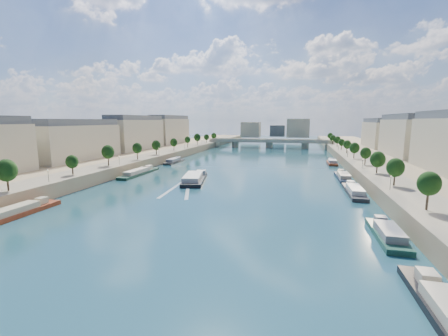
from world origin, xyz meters
The scene contains 17 objects.
ground centered at (0.00, 100.00, 0.00)m, with size 700.00×700.00×0.00m, color #0D393D.
quay_left centered at (-72.00, 100.00, 2.50)m, with size 44.00×520.00×5.00m, color #9E8460.
quay_right centered at (72.00, 100.00, 2.50)m, with size 44.00×520.00×5.00m, color #9E8460.
pave_left centered at (-57.00, 100.00, 5.05)m, with size 14.00×520.00×0.10m, color gray.
pave_right centered at (57.00, 100.00, 5.05)m, with size 14.00×520.00×0.10m, color gray.
trees_left centered at (-55.00, 102.00, 10.48)m, with size 4.80×268.80×8.26m.
trees_right centered at (55.00, 110.00, 10.48)m, with size 4.80×268.80×8.26m.
lamps_left centered at (-52.50, 90.00, 7.78)m, with size 0.36×200.36×4.28m.
lamps_right centered at (52.50, 105.00, 7.78)m, with size 0.36×200.36×4.28m.
buildings_left centered at (-85.00, 112.00, 16.45)m, with size 16.00×226.00×23.20m.
buildings_right centered at (85.00, 112.00, 16.45)m, with size 16.00×226.00×23.20m.
skyline centered at (3.19, 319.52, 14.66)m, with size 79.00×42.00×22.00m.
bridge centered at (0.00, 228.70, 5.08)m, with size 112.00×12.00×8.15m.
tour_barge centered at (-15.35, 66.80, 1.05)m, with size 13.55×28.81×3.78m.
wake centered at (-15.35, 50.20, 0.02)m, with size 12.95×26.00×0.04m.
moored_barges_left centered at (-45.50, 44.61, 0.84)m, with size 5.00×162.32×3.60m.
moored_barges_right centered at (45.50, 54.74, 0.84)m, with size 5.00×163.46×3.60m.
Camera 1 is at (26.18, -49.00, 25.08)m, focal length 24.00 mm.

